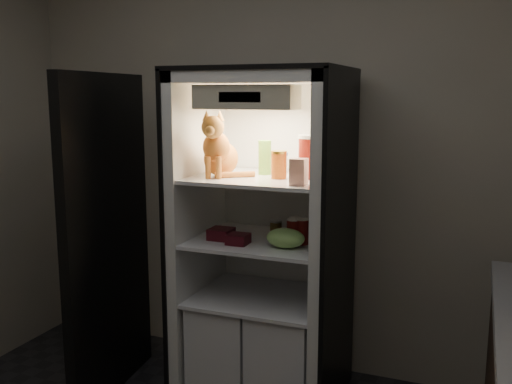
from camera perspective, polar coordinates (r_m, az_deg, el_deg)
room_shell at (r=1.91m, az=-13.89°, el=6.01°), size 3.60×3.60×3.60m
refrigerator at (r=3.28m, az=0.93°, el=-6.96°), size 0.90×0.72×1.88m
fridge_door at (r=3.37m, az=-14.64°, el=-4.65°), size 0.15×0.87×1.85m
tabby_cat at (r=3.11m, az=-3.74°, el=4.07°), size 0.32×0.35×0.36m
parmesan_shaker at (r=3.18m, az=0.88°, el=3.48°), size 0.07×0.07×0.19m
mayo_tub at (r=3.26m, az=2.46°, el=2.96°), size 0.08×0.08×0.12m
salsa_jar at (r=3.03m, az=2.31°, el=2.75°), size 0.08×0.08×0.15m
pepper_jar at (r=3.05m, az=5.53°, el=3.53°), size 0.14×0.14×0.23m
cream_carton at (r=2.81m, az=4.29°, el=2.02°), size 0.08×0.08×0.13m
soda_can_a at (r=3.22m, az=3.81°, el=-3.51°), size 0.06×0.06×0.11m
soda_can_b at (r=3.06m, az=4.61°, el=-3.96°), size 0.08×0.08×0.14m
soda_can_c at (r=3.06m, az=3.75°, el=-3.98°), size 0.07×0.07×0.13m
condiment_jar at (r=3.22m, az=1.99°, el=-3.65°), size 0.07×0.07×0.09m
grape_bag at (r=2.99m, az=2.97°, el=-4.62°), size 0.21×0.15×0.10m
berry_box_left at (r=3.17m, az=-3.51°, el=-4.20°), size 0.12×0.12×0.06m
berry_box_right at (r=3.07m, az=-1.80°, el=-4.72°), size 0.11×0.11×0.05m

